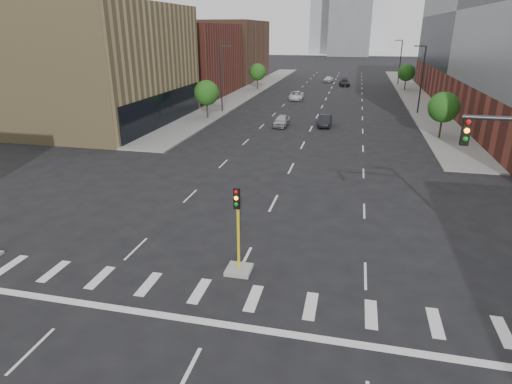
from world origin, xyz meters
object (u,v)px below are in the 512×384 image
(car_distant, at_px, (328,79))
(car_mid_right, at_px, (325,121))
(median_traffic_signal, at_px, (238,254))
(car_far_left, at_px, (296,96))
(car_deep_right, at_px, (344,83))
(car_near_left, at_px, (281,121))

(car_distant, bearing_deg, car_mid_right, -78.49)
(median_traffic_signal, height_order, car_far_left, median_traffic_signal)
(car_deep_right, bearing_deg, car_distant, 113.62)
(median_traffic_signal, distance_m, car_far_left, 55.40)
(car_near_left, bearing_deg, car_far_left, 94.34)
(median_traffic_signal, relative_size, car_deep_right, 0.93)
(car_distant, bearing_deg, car_far_left, -89.30)
(car_far_left, height_order, car_distant, car_distant)
(car_near_left, relative_size, car_mid_right, 0.98)
(car_far_left, bearing_deg, car_deep_right, 68.30)
(car_near_left, bearing_deg, median_traffic_signal, -82.54)
(car_mid_right, bearing_deg, car_far_left, 107.68)
(median_traffic_signal, relative_size, car_near_left, 1.09)
(median_traffic_signal, relative_size, car_distant, 1.08)
(car_distant, bearing_deg, car_near_left, -84.66)
(car_mid_right, distance_m, car_deep_right, 41.21)
(car_mid_right, bearing_deg, car_near_left, -166.89)
(car_near_left, height_order, car_deep_right, car_deep_right)
(median_traffic_signal, xyz_separation_m, car_deep_right, (2.40, 75.93, -0.28))
(car_near_left, relative_size, car_far_left, 0.84)
(car_near_left, xyz_separation_m, car_mid_right, (5.17, 1.16, -0.01))
(car_near_left, distance_m, car_mid_right, 5.30)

